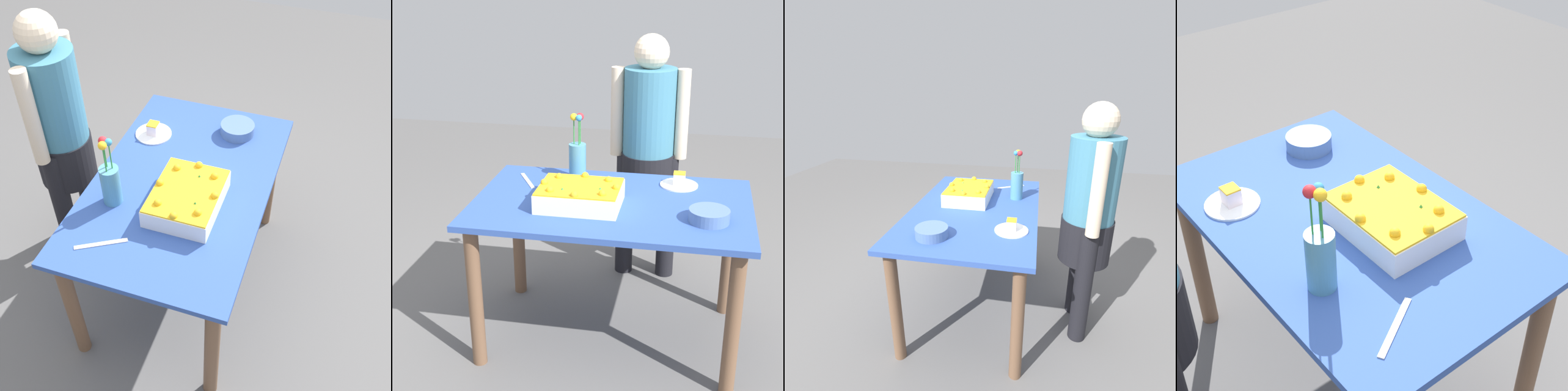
% 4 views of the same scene
% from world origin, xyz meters
% --- Properties ---
extents(ground_plane, '(8.00, 8.00, 0.00)m').
position_xyz_m(ground_plane, '(0.00, 0.00, 0.00)').
color(ground_plane, '#5C5A59').
extents(dining_table, '(1.35, 0.85, 0.77)m').
position_xyz_m(dining_table, '(0.00, 0.00, 0.64)').
color(dining_table, '#2E4E9D').
rests_on(dining_table, ground_plane).
extents(sheet_cake, '(0.39, 0.31, 0.12)m').
position_xyz_m(sheet_cake, '(0.14, 0.08, 0.83)').
color(sheet_cake, white).
rests_on(sheet_cake, dining_table).
extents(serving_plate_with_slice, '(0.20, 0.20, 0.07)m').
position_xyz_m(serving_plate_with_slice, '(-0.31, -0.28, 0.79)').
color(serving_plate_with_slice, white).
rests_on(serving_plate_with_slice, dining_table).
extents(cake_knife, '(0.13, 0.21, 0.00)m').
position_xyz_m(cake_knife, '(0.48, -0.20, 0.78)').
color(cake_knife, silver).
rests_on(cake_knife, dining_table).
extents(flower_vase, '(0.09, 0.09, 0.36)m').
position_xyz_m(flower_vase, '(0.23, -0.26, 0.90)').
color(flower_vase, teal).
rests_on(flower_vase, dining_table).
extents(fruit_bowl, '(0.18, 0.18, 0.06)m').
position_xyz_m(fruit_bowl, '(-0.46, 0.15, 0.80)').
color(fruit_bowl, '#4E6B9C').
rests_on(fruit_bowl, dining_table).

